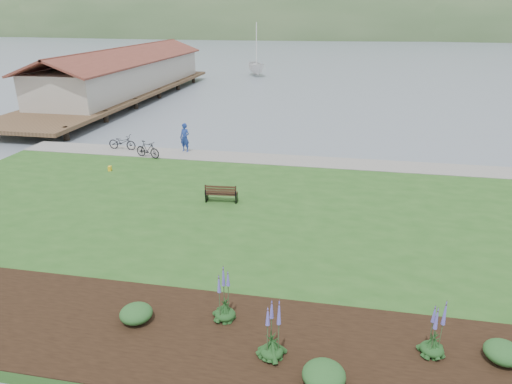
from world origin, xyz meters
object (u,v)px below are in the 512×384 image
Objects in this scene: park_bench at (221,193)px; bicycle_a at (122,142)px; sailboat at (256,76)px; person at (185,135)px.

bicycle_a is (-8.71, 7.44, 0.04)m from park_bench.
bicycle_a is 41.34m from sailboat.
sailboat is at bearing 1.41° from bicycle_a.
person is 41.16m from sailboat.
sailboat is at bearing 94.39° from park_bench.
bicycle_a is 0.08× the size of sailboat.
person is (-4.47, 7.74, 0.64)m from park_bench.
bicycle_a reaches higher than park_bench.
sailboat is (-7.61, 48.75, -0.86)m from park_bench.
person is at bearing -83.02° from bicycle_a.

